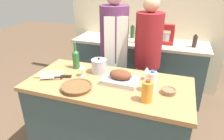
# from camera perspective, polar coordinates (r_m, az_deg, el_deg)

# --- Properties ---
(kitchen_island) EXTENTS (1.55, 0.74, 0.88)m
(kitchen_island) POSITION_cam_1_polar(r_m,az_deg,el_deg) (2.13, -1.01, -13.95)
(kitchen_island) COLOR #3D565B
(kitchen_island) RESTS_ON ground_plane
(back_counter) EXTENTS (2.05, 0.60, 0.90)m
(back_counter) POSITION_cam_1_polar(r_m,az_deg,el_deg) (3.30, 7.35, 0.79)
(back_counter) COLOR #3D565B
(back_counter) RESTS_ON ground_plane
(back_wall) EXTENTS (2.55, 0.10, 2.55)m
(back_wall) POSITION_cam_1_polar(r_m,az_deg,el_deg) (3.41, 9.43, 15.93)
(back_wall) COLOR beige
(back_wall) RESTS_ON ground_plane
(roasting_pan) EXTENTS (0.34, 0.26, 0.12)m
(roasting_pan) POSITION_cam_1_polar(r_m,az_deg,el_deg) (1.87, 2.43, -2.24)
(roasting_pan) COLOR #BCBCC1
(roasting_pan) RESTS_ON kitchen_island
(wicker_basket) EXTENTS (0.28, 0.28, 0.04)m
(wicker_basket) POSITION_cam_1_polar(r_m,az_deg,el_deg) (1.80, -10.05, -4.77)
(wicker_basket) COLOR brown
(wicker_basket) RESTS_ON kitchen_island
(cutting_board) EXTENTS (0.30, 0.22, 0.02)m
(cutting_board) POSITION_cam_1_polar(r_m,az_deg,el_deg) (2.12, -17.12, -1.22)
(cutting_board) COLOR tan
(cutting_board) RESTS_ON kitchen_island
(stock_pot) EXTENTS (0.16, 0.16, 0.17)m
(stock_pot) POSITION_cam_1_polar(r_m,az_deg,el_deg) (2.06, -3.72, 1.14)
(stock_pot) COLOR #B7B7BC
(stock_pot) RESTS_ON kitchen_island
(mixing_bowl) EXTENTS (0.13, 0.13, 0.05)m
(mixing_bowl) POSITION_cam_1_polar(r_m,az_deg,el_deg) (1.77, 15.90, -5.75)
(mixing_bowl) COLOR #846647
(mixing_bowl) RESTS_ON kitchen_island
(juice_jug) EXTENTS (0.09, 0.09, 0.19)m
(juice_jug) POSITION_cam_1_polar(r_m,az_deg,el_deg) (1.60, 10.04, -6.10)
(juice_jug) COLOR orange
(juice_jug) RESTS_ON kitchen_island
(milk_jug) EXTENTS (0.08, 0.08, 0.20)m
(milk_jug) POSITION_cam_1_polar(r_m,az_deg,el_deg) (1.74, 11.28, -3.38)
(milk_jug) COLOR white
(milk_jug) RESTS_ON kitchen_island
(wine_bottle_green) EXTENTS (0.07, 0.07, 0.29)m
(wine_bottle_green) POSITION_cam_1_polar(r_m,az_deg,el_deg) (2.18, -10.29, 3.31)
(wine_bottle_green) COLOR #28662D
(wine_bottle_green) RESTS_ON kitchen_island
(wine_glass_left) EXTENTS (0.07, 0.07, 0.14)m
(wine_glass_left) POSITION_cam_1_polar(r_m,az_deg,el_deg) (1.99, -8.60, 1.00)
(wine_glass_left) COLOR silver
(wine_glass_left) RESTS_ON kitchen_island
(wine_glass_right) EXTENTS (0.07, 0.07, 0.13)m
(wine_glass_right) POSITION_cam_1_polar(r_m,az_deg,el_deg) (1.93, 9.92, -0.08)
(wine_glass_right) COLOR silver
(wine_glass_right) RESTS_ON kitchen_island
(knife_chef) EXTENTS (0.28, 0.13, 0.01)m
(knife_chef) POSITION_cam_1_polar(r_m,az_deg,el_deg) (2.04, -15.19, -1.62)
(knife_chef) COLOR #B7B7BC
(knife_chef) RESTS_ON cutting_board
(knife_paring) EXTENTS (0.20, 0.11, 0.01)m
(knife_paring) POSITION_cam_1_polar(r_m,az_deg,el_deg) (2.02, -16.64, -2.10)
(knife_paring) COLOR #B7B7BC
(knife_paring) RESTS_ON cutting_board
(stand_mixer) EXTENTS (0.18, 0.14, 0.29)m
(stand_mixer) POSITION_cam_1_polar(r_m,az_deg,el_deg) (3.04, 15.64, 9.31)
(stand_mixer) COLOR #B22323
(stand_mixer) RESTS_ON back_counter
(condiment_bottle_tall) EXTENTS (0.06, 0.06, 0.18)m
(condiment_bottle_tall) POSITION_cam_1_polar(r_m,az_deg,el_deg) (3.03, 22.58, 7.55)
(condiment_bottle_tall) COLOR #332D28
(condiment_bottle_tall) RESTS_ON back_counter
(condiment_bottle_short) EXTENTS (0.07, 0.07, 0.20)m
(condiment_bottle_short) POSITION_cam_1_polar(r_m,az_deg,el_deg) (3.30, 5.86, 10.79)
(condiment_bottle_short) COLOR #234C28
(condiment_bottle_short) RESTS_ON back_counter
(condiment_bottle_extra) EXTENTS (0.06, 0.06, 0.22)m
(condiment_bottle_extra) POSITION_cam_1_polar(r_m,az_deg,el_deg) (3.02, 7.12, 9.58)
(condiment_bottle_extra) COLOR #B28E2D
(condiment_bottle_extra) RESTS_ON back_counter
(person_cook_aproned) EXTENTS (0.38, 0.40, 1.68)m
(person_cook_aproned) POSITION_cam_1_polar(r_m,az_deg,el_deg) (2.60, 0.63, 5.74)
(person_cook_aproned) COLOR beige
(person_cook_aproned) RESTS_ON ground_plane
(person_cook_guest) EXTENTS (0.32, 0.32, 1.62)m
(person_cook_guest) POSITION_cam_1_polar(r_m,az_deg,el_deg) (2.50, 10.07, 3.79)
(person_cook_guest) COLOR beige
(person_cook_guest) RESTS_ON ground_plane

